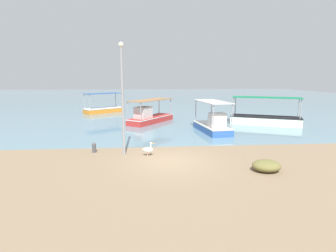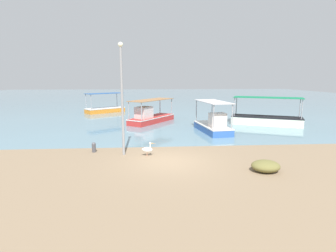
# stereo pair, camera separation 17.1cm
# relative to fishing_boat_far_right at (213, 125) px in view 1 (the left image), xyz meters

# --- Properties ---
(ground) EXTENTS (120.00, 120.00, 0.00)m
(ground) POSITION_rel_fishing_boat_far_right_xyz_m (-4.16, -7.37, -0.60)
(ground) COLOR #866E53
(harbor_water) EXTENTS (110.00, 90.00, 0.00)m
(harbor_water) POSITION_rel_fishing_boat_far_right_xyz_m (-4.16, 40.63, -0.60)
(harbor_water) COLOR slate
(harbor_water) RESTS_ON ground
(fishing_boat_far_right) EXTENTS (2.38, 4.85, 2.51)m
(fishing_boat_far_right) POSITION_rel_fishing_boat_far_right_xyz_m (0.00, 0.00, 0.00)
(fishing_boat_far_right) COLOR #325FB0
(fishing_boat_far_right) RESTS_ON harbor_water
(fishing_boat_near_right) EXTENTS (5.02, 4.38, 2.47)m
(fishing_boat_near_right) POSITION_rel_fishing_boat_far_right_xyz_m (-10.88, 13.38, -0.11)
(fishing_boat_near_right) COLOR orange
(fishing_boat_near_right) RESTS_ON harbor_water
(fishing_boat_outer) EXTENTS (6.53, 4.39, 2.61)m
(fishing_boat_outer) POSITION_rel_fishing_boat_far_right_xyz_m (5.82, 3.04, -0.04)
(fishing_boat_outer) COLOR white
(fishing_boat_outer) RESTS_ON harbor_water
(fishing_boat_near_left) EXTENTS (4.81, 5.72, 2.27)m
(fishing_boat_near_left) POSITION_rel_fishing_boat_far_right_xyz_m (-5.11, 5.02, 0.01)
(fishing_boat_near_left) COLOR red
(fishing_boat_near_left) RESTS_ON harbor_water
(pelican) EXTENTS (0.81, 0.36, 0.80)m
(pelican) POSITION_rel_fishing_boat_far_right_xyz_m (-5.30, -6.29, -0.23)
(pelican) COLOR #E0997A
(pelican) RESTS_ON ground
(lamp_post) EXTENTS (0.28, 0.28, 6.27)m
(lamp_post) POSITION_rel_fishing_boat_far_right_xyz_m (-6.68, -5.94, 2.89)
(lamp_post) COLOR gray
(lamp_post) RESTS_ON ground
(mooring_bollard) EXTENTS (0.24, 0.24, 0.60)m
(mooring_bollard) POSITION_rel_fishing_boat_far_right_xyz_m (-8.50, -5.30, -0.28)
(mooring_bollard) COLOR #47474C
(mooring_bollard) RESTS_ON ground
(net_pile) EXTENTS (1.35, 1.14, 0.54)m
(net_pile) POSITION_rel_fishing_boat_far_right_xyz_m (0.27, -9.23, -0.33)
(net_pile) COLOR olive
(net_pile) RESTS_ON ground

